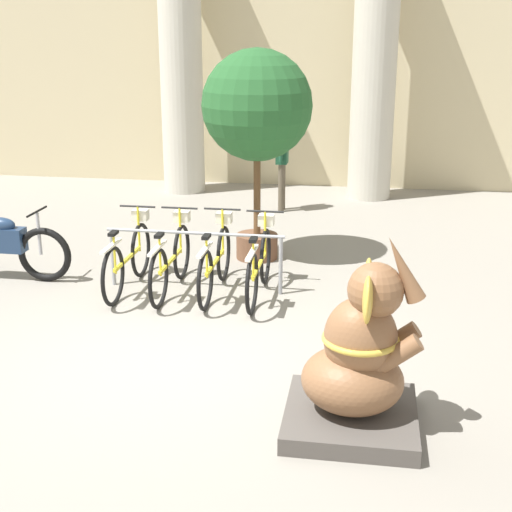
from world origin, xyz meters
TOP-DOWN VIEW (x-y plane):
  - ground_plane at (0.00, 0.00)m, footprint 60.00×60.00m
  - building_facade at (0.00, 8.60)m, footprint 20.00×0.20m
  - column_left at (-1.87, 7.60)m, footprint 1.05×1.05m
  - column_right at (1.87, 7.60)m, footprint 1.05×1.05m
  - bike_rack at (-0.26, 1.95)m, footprint 2.29×0.05m
  - bicycle_0 at (-1.10, 1.84)m, footprint 0.48×1.80m
  - bicycle_1 at (-0.54, 1.84)m, footprint 0.48×1.80m
  - bicycle_2 at (0.02, 1.87)m, footprint 0.48×1.80m
  - bicycle_3 at (0.59, 1.84)m, footprint 0.48×1.80m
  - elephant_statue at (1.86, -1.06)m, footprint 1.10×1.10m
  - person_pedestrian at (0.31, 6.24)m, footprint 0.24×0.47m
  - potted_tree at (0.31, 3.37)m, footprint 1.53×1.53m

SIDE VIEW (x-z plane):
  - ground_plane at x=0.00m, z-range 0.00..0.00m
  - bicycle_0 at x=-1.10m, z-range -0.08..0.91m
  - bicycle_1 at x=-0.54m, z-range -0.08..0.91m
  - bicycle_2 at x=0.02m, z-range -0.08..0.91m
  - bicycle_3 at x=0.59m, z-range -0.08..0.91m
  - bike_rack at x=-0.26m, z-range 0.18..0.95m
  - elephant_statue at x=1.86m, z-range -0.28..1.43m
  - person_pedestrian at x=0.31m, z-range 0.19..1.98m
  - potted_tree at x=0.31m, z-range 0.64..3.60m
  - column_left at x=-1.87m, z-range 0.04..5.20m
  - column_right at x=1.87m, z-range 0.04..5.20m
  - building_facade at x=0.00m, z-range 0.00..6.00m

